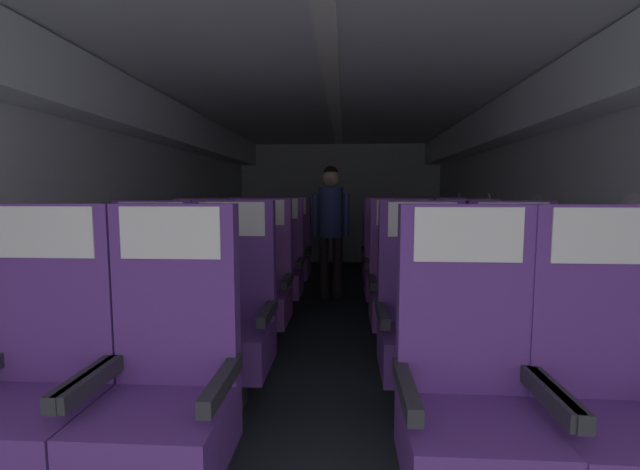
% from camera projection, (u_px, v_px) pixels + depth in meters
% --- Properties ---
extents(ground, '(3.78, 7.90, 0.02)m').
position_uv_depth(ground, '(333.00, 330.00, 3.84)').
color(ground, '#23282D').
extents(fuselage_shell, '(3.66, 7.55, 2.15)m').
position_uv_depth(fuselage_shell, '(334.00, 159.00, 3.96)').
color(fuselage_shell, silver).
rests_on(fuselage_shell, ground).
extents(seat_a_left_window, '(0.52, 0.47, 1.19)m').
position_uv_depth(seat_a_left_window, '(39.00, 387.00, 1.59)').
color(seat_a_left_window, '#38383D').
rests_on(seat_a_left_window, ground).
extents(seat_a_left_aisle, '(0.52, 0.47, 1.19)m').
position_uv_depth(seat_a_left_aisle, '(166.00, 390.00, 1.57)').
color(seat_a_left_aisle, '#38383D').
rests_on(seat_a_left_aisle, ground).
extents(seat_a_right_aisle, '(0.52, 0.47, 1.19)m').
position_uv_depth(seat_a_right_aisle, '(613.00, 405.00, 1.46)').
color(seat_a_right_aisle, '#38383D').
rests_on(seat_a_right_aisle, ground).
extents(seat_a_right_window, '(0.52, 0.47, 1.19)m').
position_uv_depth(seat_a_right_window, '(470.00, 400.00, 1.49)').
color(seat_a_right_window, '#38383D').
rests_on(seat_a_right_window, ground).
extents(seat_b_left_window, '(0.52, 0.47, 1.19)m').
position_uv_depth(seat_b_left_window, '(148.00, 319.00, 2.45)').
color(seat_b_left_window, '#38383D').
rests_on(seat_b_left_window, ground).
extents(seat_b_left_aisle, '(0.52, 0.47, 1.19)m').
position_uv_depth(seat_b_left_aisle, '(230.00, 320.00, 2.44)').
color(seat_b_left_aisle, '#38383D').
rests_on(seat_b_left_aisle, ground).
extents(seat_b_right_aisle, '(0.52, 0.47, 1.19)m').
position_uv_depth(seat_b_right_aisle, '(514.00, 325.00, 2.34)').
color(seat_b_right_aisle, '#38383D').
rests_on(seat_b_right_aisle, ground).
extents(seat_b_right_window, '(0.52, 0.47, 1.19)m').
position_uv_depth(seat_b_right_window, '(422.00, 323.00, 2.38)').
color(seat_b_right_window, '#38383D').
rests_on(seat_b_right_window, ground).
extents(seat_c_left_window, '(0.52, 0.47, 1.19)m').
position_uv_depth(seat_c_left_window, '(201.00, 286.00, 3.35)').
color(seat_c_left_window, '#38383D').
rests_on(seat_c_left_window, ground).
extents(seat_c_left_aisle, '(0.52, 0.47, 1.19)m').
position_uv_depth(seat_c_left_aisle, '(259.00, 287.00, 3.30)').
color(seat_c_left_aisle, '#38383D').
rests_on(seat_c_left_aisle, ground).
extents(seat_c_right_aisle, '(0.52, 0.47, 1.19)m').
position_uv_depth(seat_c_right_aisle, '(468.00, 290.00, 3.21)').
color(seat_c_right_aisle, '#38383D').
rests_on(seat_c_right_aisle, ground).
extents(seat_c_right_window, '(0.52, 0.47, 1.19)m').
position_uv_depth(seat_c_right_window, '(402.00, 288.00, 3.25)').
color(seat_c_right_window, '#38383D').
rests_on(seat_c_right_window, ground).
extents(seat_d_left_window, '(0.52, 0.47, 1.19)m').
position_uv_depth(seat_d_left_window, '(229.00, 267.00, 4.21)').
color(seat_d_left_window, '#38383D').
rests_on(seat_d_left_window, ground).
extents(seat_d_left_aisle, '(0.52, 0.47, 1.19)m').
position_uv_depth(seat_d_left_aisle, '(278.00, 267.00, 4.17)').
color(seat_d_left_aisle, '#38383D').
rests_on(seat_d_left_aisle, ground).
extents(seat_d_right_aisle, '(0.52, 0.47, 1.19)m').
position_uv_depth(seat_d_right_aisle, '(442.00, 269.00, 4.07)').
color(seat_d_right_aisle, '#38383D').
rests_on(seat_d_right_aisle, ground).
extents(seat_d_right_window, '(0.52, 0.47, 1.19)m').
position_uv_depth(seat_d_right_window, '(390.00, 269.00, 4.11)').
color(seat_d_right_window, '#38383D').
rests_on(seat_d_right_window, ground).
extents(seat_e_left_window, '(0.52, 0.47, 1.19)m').
position_uv_depth(seat_e_left_window, '(250.00, 254.00, 5.09)').
color(seat_e_left_window, '#38383D').
rests_on(seat_e_left_window, ground).
extents(seat_e_left_aisle, '(0.52, 0.47, 1.19)m').
position_uv_depth(seat_e_left_aisle, '(289.00, 255.00, 5.05)').
color(seat_e_left_aisle, '#38383D').
rests_on(seat_e_left_aisle, ground).
extents(seat_e_right_aisle, '(0.52, 0.47, 1.19)m').
position_uv_depth(seat_e_right_aisle, '(425.00, 256.00, 4.94)').
color(seat_e_right_aisle, '#38383D').
rests_on(seat_e_right_aisle, ground).
extents(seat_e_right_window, '(0.52, 0.47, 1.19)m').
position_uv_depth(seat_e_right_window, '(383.00, 256.00, 4.97)').
color(seat_e_right_window, '#38383D').
rests_on(seat_e_right_window, ground).
extents(flight_attendant, '(0.43, 0.28, 1.54)m').
position_uv_depth(flight_attendant, '(331.00, 218.00, 4.84)').
color(flight_attendant, black).
rests_on(flight_attendant, ground).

